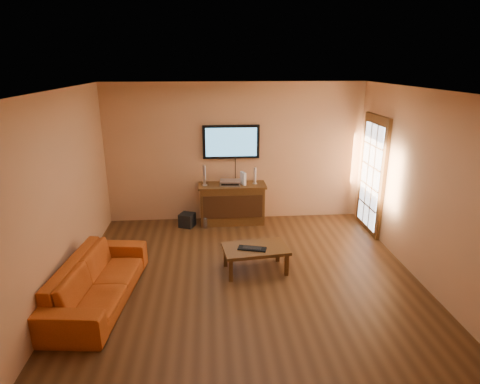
{
  "coord_description": "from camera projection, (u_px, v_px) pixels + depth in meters",
  "views": [
    {
      "loc": [
        -0.51,
        -5.15,
        3.04
      ],
      "look_at": [
        -0.04,
        0.8,
        1.1
      ],
      "focal_mm": 30.0,
      "sensor_mm": 36.0,
      "label": 1
    }
  ],
  "objects": [
    {
      "name": "ground_plane",
      "position": [
        247.0,
        280.0,
        5.86
      ],
      "size": [
        5.0,
        5.0,
        0.0
      ],
      "primitive_type": "plane",
      "color": "#3B2310",
      "rests_on": "ground"
    },
    {
      "name": "room_walls",
      "position": [
        244.0,
        158.0,
        5.93
      ],
      "size": [
        5.0,
        5.0,
        5.0
      ],
      "color": "tan",
      "rests_on": "ground"
    },
    {
      "name": "french_door",
      "position": [
        372.0,
        176.0,
        7.33
      ],
      "size": [
        0.07,
        1.02,
        2.22
      ],
      "color": "#44270F",
      "rests_on": "ground"
    },
    {
      "name": "media_console",
      "position": [
        232.0,
        203.0,
        7.86
      ],
      "size": [
        1.3,
        0.5,
        0.79
      ],
      "color": "#44270F",
      "rests_on": "ground"
    },
    {
      "name": "television",
      "position": [
        231.0,
        142.0,
        7.69
      ],
      "size": [
        1.09,
        0.08,
        0.65
      ],
      "color": "black",
      "rests_on": "ground"
    },
    {
      "name": "coffee_table",
      "position": [
        255.0,
        251.0,
        6.04
      ],
      "size": [
        1.03,
        0.69,
        0.39
      ],
      "color": "#44270F",
      "rests_on": "ground"
    },
    {
      "name": "sofa",
      "position": [
        97.0,
        274.0,
        5.25
      ],
      "size": [
        0.81,
        2.08,
        0.79
      ],
      "primitive_type": "imported",
      "rotation": [
        0.0,
        0.0,
        1.46
      ],
      "color": "#A34312",
      "rests_on": "ground"
    },
    {
      "name": "speaker_left",
      "position": [
        204.0,
        176.0,
        7.63
      ],
      "size": [
        0.11,
        0.11,
        0.4
      ],
      "color": "silver",
      "rests_on": "media_console"
    },
    {
      "name": "speaker_right",
      "position": [
        255.0,
        176.0,
        7.75
      ],
      "size": [
        0.09,
        0.09,
        0.32
      ],
      "color": "silver",
      "rests_on": "media_console"
    },
    {
      "name": "av_receiver",
      "position": [
        230.0,
        183.0,
        7.71
      ],
      "size": [
        0.41,
        0.31,
        0.09
      ],
      "primitive_type": "cube",
      "rotation": [
        0.0,
        0.0,
        -0.09
      ],
      "color": "silver",
      "rests_on": "media_console"
    },
    {
      "name": "game_console",
      "position": [
        243.0,
        178.0,
        7.71
      ],
      "size": [
        0.11,
        0.18,
        0.24
      ],
      "primitive_type": "cube",
      "rotation": [
        0.0,
        0.0,
        0.36
      ],
      "color": "white",
      "rests_on": "media_console"
    },
    {
      "name": "subwoofer",
      "position": [
        187.0,
        220.0,
        7.75
      ],
      "size": [
        0.34,
        0.34,
        0.26
      ],
      "primitive_type": "cube",
      "rotation": [
        0.0,
        0.0,
        -0.4
      ],
      "color": "black",
      "rests_on": "ground"
    },
    {
      "name": "bottle",
      "position": [
        205.0,
        223.0,
        7.66
      ],
      "size": [
        0.08,
        0.08,
        0.22
      ],
      "color": "white",
      "rests_on": "ground"
    },
    {
      "name": "keyboard",
      "position": [
        252.0,
        248.0,
        5.96
      ],
      "size": [
        0.45,
        0.26,
        0.03
      ],
      "color": "black",
      "rests_on": "coffee_table"
    }
  ]
}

